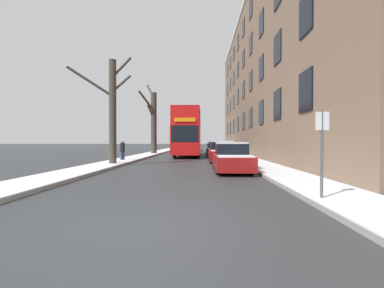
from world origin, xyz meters
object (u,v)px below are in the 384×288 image
Objects in this scene: bare_tree_left_1 at (153,120)px; double_decker_bus at (188,131)px; parked_car_4 at (212,148)px; parked_car_2 at (217,150)px; street_sign_post at (322,150)px; pedestrian_left_sidewalk at (122,150)px; oncoming_van at (188,143)px; parked_car_3 at (214,149)px; bare_tree_left_0 at (112,109)px; parked_car_0 at (231,158)px; parked_car_1 at (222,152)px.

double_decker_bus is (4.27, -3.06, -1.41)m from bare_tree_left_1.
double_decker_bus is at bearing -108.50° from parked_car_4.
bare_tree_left_1 is 9.40m from parked_car_2.
double_decker_bus is at bearing 101.70° from street_sign_post.
bare_tree_left_1 is 11.42m from pedestrian_left_sidewalk.
oncoming_van reaches higher than parked_car_2.
parked_car_4 is at bearing 90.00° from parked_car_3.
bare_tree_left_0 is 3.04× the size of street_sign_post.
pedestrian_left_sidewalk is (-0.26, -10.98, -3.12)m from bare_tree_left_1.
parked_car_2 is 1.84× the size of street_sign_post.
parked_car_4 is at bearing 92.70° from street_sign_post.
pedestrian_left_sidewalk is at bearing 96.19° from bare_tree_left_0.
pedestrian_left_sidewalk is at bearing -119.76° from double_decker_bus.
street_sign_post is at bearing -78.53° from parked_car_0.
bare_tree_left_1 is 2.03× the size of parked_car_2.
bare_tree_left_1 is 25.33m from street_sign_post.
parked_car_1 is at bearing -56.91° from bare_tree_left_1.
parked_car_3 is at bearing 90.00° from parked_car_1.
bare_tree_left_1 is at bearing 90.35° from bare_tree_left_0.
parked_car_0 is at bearing -90.00° from parked_car_3.
bare_tree_left_1 is 1.90× the size of parked_car_0.
double_decker_bus reaches higher than parked_car_3.
bare_tree_left_0 is 8.12m from parked_car_0.
parked_car_4 is (0.00, 10.68, -0.08)m from parked_car_2.
parked_car_3 is 0.88× the size of oncoming_van.
parked_car_2 is at bearing 90.00° from parked_car_1.
oncoming_van is at bearing 107.42° from parked_car_3.
parked_car_3 is (0.00, 5.19, -0.08)m from parked_car_2.
parked_car_2 is 5.19m from parked_car_3.
street_sign_post reaches higher than parked_car_3.
street_sign_post is at bearing -87.30° from parked_car_4.
parked_car_0 is 0.92× the size of oncoming_van.
pedestrian_left_sidewalk is (-7.42, 0.01, 0.18)m from parked_car_1.
parked_car_2 is at bearing -35.09° from double_decker_bus.
oncoming_van is at bearing 102.37° from parked_car_2.
bare_tree_left_0 reaches higher than parked_car_0.
parked_car_4 is at bearing 90.00° from parked_car_1.
parked_car_3 is 1.09× the size of parked_car_4.
parked_car_4 is at bearing 71.50° from double_decker_bus.
double_decker_bus is at bearing -132.49° from parked_car_3.
parked_car_0 is at bearing -90.00° from parked_car_1.
bare_tree_left_0 is at bearing 55.60° from pedestrian_left_sidewalk.
oncoming_van is (3.39, 12.13, -2.69)m from bare_tree_left_1.
bare_tree_left_0 is 0.63× the size of double_decker_bus.
parked_car_1 is 0.90× the size of oncoming_van.
bare_tree_left_1 is 7.93m from parked_car_3.
parked_car_0 is (2.89, -13.83, -1.92)m from double_decker_bus.
parked_car_2 is (-0.00, 11.80, 0.02)m from parked_car_0.
parked_car_3 is (2.89, 3.16, -1.98)m from double_decker_bus.
oncoming_van is at bearing 98.19° from street_sign_post.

